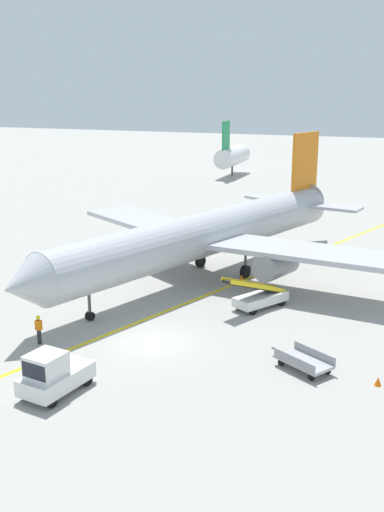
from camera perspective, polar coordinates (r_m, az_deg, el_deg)
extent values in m
plane|color=#9E9B93|center=(35.94, -3.64, -7.89)|extent=(300.00, 300.00, 0.00)
cube|color=yellow|center=(40.66, -2.36, -5.03)|extent=(26.73, 75.60, 0.01)
cylinder|color=#B2B5BA|center=(46.51, 1.32, 2.05)|extent=(13.03, 29.40, 3.30)
cone|color=#B2B5BA|center=(35.83, -15.20, -2.60)|extent=(3.85, 3.33, 3.23)
cone|color=#B2B5BA|center=(59.84, 11.27, 5.15)|extent=(3.88, 3.68, 3.14)
cube|color=#B2B5BA|center=(43.72, 10.22, 0.39)|extent=(13.45, 6.02, 0.36)
cylinder|color=gray|center=(43.97, 7.66, -0.77)|extent=(2.85, 3.65, 1.90)
cube|color=#B2B5BA|center=(52.55, -4.03, 3.12)|extent=(13.39, 10.51, 0.36)
cylinder|color=gray|center=(50.96, -3.47, 1.59)|extent=(2.85, 3.65, 1.90)
cube|color=orange|center=(57.24, 10.28, 8.45)|extent=(1.59, 3.87, 5.20)
cube|color=#B2B5BA|center=(56.02, 12.55, 4.39)|extent=(5.53, 3.18, 0.24)
cube|color=#B2B5BA|center=(58.98, 7.38, 5.18)|extent=(5.63, 4.34, 0.24)
cylinder|color=#4C4C51|center=(39.10, -9.37, -3.66)|extent=(0.20, 0.20, 3.12)
cylinder|color=black|center=(39.53, -9.28, -5.41)|extent=(0.52, 0.64, 0.56)
cylinder|color=#4C4C51|center=(47.25, 4.90, -0.16)|extent=(0.20, 0.20, 3.12)
cylinder|color=black|center=(47.55, 4.87, -1.41)|extent=(0.65, 1.02, 0.96)
cylinder|color=#4C4C51|center=(49.82, 0.78, 0.71)|extent=(0.20, 0.20, 3.12)
cylinder|color=black|center=(50.11, 0.77, -0.48)|extent=(0.65, 1.02, 0.96)
cube|color=black|center=(36.83, -12.70, -1.38)|extent=(2.98, 1.87, 0.60)
cube|color=silver|center=(30.93, -12.25, -10.84)|extent=(2.45, 3.86, 0.80)
cube|color=silver|center=(30.11, -13.17, -9.65)|extent=(1.76, 1.84, 1.10)
cube|color=black|center=(29.61, -14.20, -10.16)|extent=(1.42, 0.31, 0.77)
cylinder|color=black|center=(29.80, -12.68, -12.80)|extent=(0.31, 0.63, 0.60)
cylinder|color=black|center=(30.82, -14.95, -11.96)|extent=(0.31, 0.63, 0.60)
cylinder|color=black|center=(31.46, -9.54, -11.03)|extent=(0.31, 0.63, 0.60)
cylinder|color=black|center=(32.43, -11.78, -10.31)|extent=(0.31, 0.63, 0.60)
cube|color=silver|center=(47.13, -12.03, -1.64)|extent=(2.14, 2.72, 0.70)
cube|color=silver|center=(46.48, -12.17, -0.74)|extent=(1.38, 1.40, 1.10)
cube|color=black|center=(45.99, -12.28, -0.91)|extent=(0.93, 0.46, 0.77)
cylinder|color=black|center=(46.35, -11.50, -2.36)|extent=(0.44, 0.64, 0.60)
cylinder|color=black|center=(46.54, -12.84, -2.36)|extent=(0.44, 0.64, 0.60)
cylinder|color=black|center=(47.94, -11.20, -1.75)|extent=(0.44, 0.64, 0.60)
cylinder|color=black|center=(48.12, -12.50, -1.75)|extent=(0.44, 0.64, 0.60)
cube|color=silver|center=(41.32, 6.29, -3.90)|extent=(3.22, 4.04, 0.60)
cylinder|color=black|center=(40.11, 5.56, -4.94)|extent=(0.49, 0.63, 0.60)
cylinder|color=black|center=(40.97, 4.32, -4.46)|extent=(0.49, 0.63, 0.60)
cylinder|color=black|center=(41.91, 8.18, -4.12)|extent=(0.49, 0.63, 0.60)
cylinder|color=black|center=(42.73, 6.94, -3.69)|extent=(0.49, 0.63, 0.60)
cube|color=black|center=(40.61, 5.72, -2.81)|extent=(3.31, 4.76, 1.76)
cube|color=yellow|center=(40.27, 6.17, -2.80)|extent=(2.62, 4.37, 1.84)
cube|color=yellow|center=(40.88, 5.29, -2.50)|extent=(2.62, 4.37, 1.84)
cube|color=#A5A5A8|center=(33.00, 10.19, -9.48)|extent=(3.17, 2.75, 0.16)
cube|color=#4C4C51|center=(34.16, 7.90, -8.53)|extent=(0.81, 0.54, 0.08)
cylinder|color=#4C4C51|center=(34.45, 7.36, -8.30)|extent=(0.12, 0.12, 0.05)
cube|color=gray|center=(32.39, 9.30, -9.45)|extent=(2.41, 1.53, 0.50)
cube|color=gray|center=(33.41, 11.10, -8.74)|extent=(2.41, 1.53, 0.50)
cylinder|color=black|center=(33.36, 8.12, -9.60)|extent=(0.37, 0.29, 0.36)
cylinder|color=black|center=(34.16, 9.56, -9.05)|extent=(0.37, 0.29, 0.36)
cylinder|color=black|center=(32.08, 10.82, -10.79)|extent=(0.37, 0.29, 0.36)
cylinder|color=black|center=(32.91, 12.25, -10.18)|extent=(0.37, 0.29, 0.36)
cylinder|color=#26262D|center=(36.59, -13.75, -7.17)|extent=(0.24, 0.24, 0.85)
cube|color=orange|center=(36.33, -13.82, -6.14)|extent=(0.36, 0.22, 0.56)
sphere|color=#9E7051|center=(36.19, -13.86, -5.56)|extent=(0.20, 0.20, 0.20)
sphere|color=yellow|center=(36.17, -13.87, -5.47)|extent=(0.24, 0.24, 0.24)
cone|color=orange|center=(32.33, 16.60, -10.90)|extent=(0.36, 0.36, 0.44)
cone|color=orange|center=(46.98, 4.56, -1.95)|extent=(0.36, 0.36, 0.44)
cylinder|color=silver|center=(101.06, 3.70, 9.07)|extent=(3.00, 10.00, 3.00)
cylinder|color=#3F3F3F|center=(101.33, 3.68, 7.78)|extent=(0.30, 0.30, 1.60)
cube|color=#198C4C|center=(97.40, 3.12, 10.91)|extent=(0.24, 3.20, 4.40)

